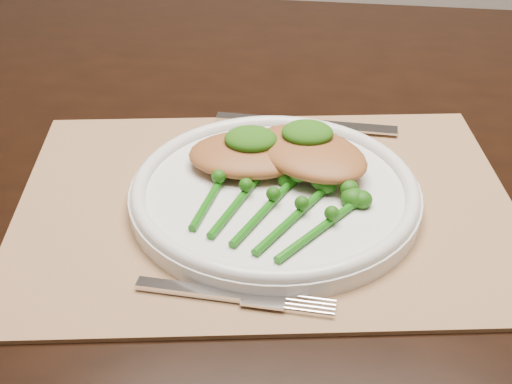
# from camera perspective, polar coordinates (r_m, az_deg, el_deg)

# --- Properties ---
(dining_table) EXTENTS (1.64, 0.98, 0.75)m
(dining_table) POSITION_cam_1_polar(r_m,az_deg,el_deg) (1.09, 4.40, -12.23)
(dining_table) COLOR black
(dining_table) RESTS_ON ground
(placemat) EXTENTS (0.54, 0.42, 0.00)m
(placemat) POSITION_cam_1_polar(r_m,az_deg,el_deg) (0.72, 0.77, -1.00)
(placemat) COLOR #9D754F
(placemat) RESTS_ON dining_table
(dinner_plate) EXTENTS (0.29, 0.29, 0.03)m
(dinner_plate) POSITION_cam_1_polar(r_m,az_deg,el_deg) (0.71, 1.52, 0.01)
(dinner_plate) COLOR silver
(dinner_plate) RESTS_ON placemat
(knife) EXTENTS (0.22, 0.03, 0.01)m
(knife) POSITION_cam_1_polar(r_m,az_deg,el_deg) (0.86, 2.57, 5.57)
(knife) COLOR silver
(knife) RESTS_ON placemat
(fork) EXTENTS (0.17, 0.03, 0.01)m
(fork) POSITION_cam_1_polar(r_m,az_deg,el_deg) (0.61, -0.68, -8.39)
(fork) COLOR silver
(fork) RESTS_ON placemat
(chicken_fillet_left) EXTENTS (0.14, 0.10, 0.03)m
(chicken_fillet_left) POSITION_cam_1_polar(r_m,az_deg,el_deg) (0.74, -0.33, 3.06)
(chicken_fillet_left) COLOR #9D5D2D
(chicken_fillet_left) RESTS_ON dinner_plate
(chicken_fillet_right) EXTENTS (0.16, 0.15, 0.03)m
(chicken_fillet_right) POSITION_cam_1_polar(r_m,az_deg,el_deg) (0.73, 4.29, 3.14)
(chicken_fillet_right) COLOR #9D5D2D
(chicken_fillet_right) RESTS_ON dinner_plate
(pesto_dollop_left) EXTENTS (0.06, 0.05, 0.02)m
(pesto_dollop_left) POSITION_cam_1_polar(r_m,az_deg,el_deg) (0.74, -0.42, 4.26)
(pesto_dollop_left) COLOR #164409
(pesto_dollop_left) RESTS_ON chicken_fillet_left
(pesto_dollop_right) EXTENTS (0.05, 0.05, 0.02)m
(pesto_dollop_right) POSITION_cam_1_polar(r_m,az_deg,el_deg) (0.74, 4.14, 4.75)
(pesto_dollop_right) COLOR #164409
(pesto_dollop_right) RESTS_ON chicken_fillet_right
(broccolini_bundle) EXTENTS (0.19, 0.20, 0.04)m
(broccolini_bundle) POSITION_cam_1_polar(r_m,az_deg,el_deg) (0.67, 0.67, -1.48)
(broccolini_bundle) COLOR #11570B
(broccolini_bundle) RESTS_ON dinner_plate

